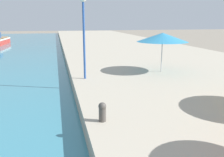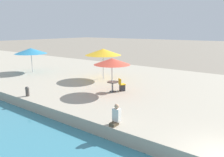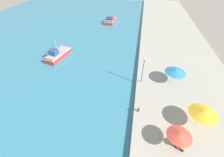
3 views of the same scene
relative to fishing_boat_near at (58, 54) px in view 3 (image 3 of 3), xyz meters
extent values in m
cube|color=teal|center=(-11.23, 12.61, -0.82)|extent=(56.00, 90.00, 0.04)
cube|color=#B2A893|center=(24.77, 12.61, -0.50)|extent=(16.00, 90.00, 0.68)
cube|color=red|center=(0.02, 0.10, -0.22)|extent=(3.39, 6.51, 1.16)
cube|color=silver|center=(0.02, 0.10, 0.23)|extent=(3.45, 6.58, 0.25)
cube|color=#ADA89E|center=(0.02, 0.10, 0.41)|extent=(3.12, 5.99, 0.10)
cube|color=#334C7F|center=(-0.18, -0.96, 0.98)|extent=(1.82, 1.64, 1.05)
cylinder|color=#B7B2A8|center=(0.02, 0.10, 1.85)|extent=(0.12, 0.12, 2.79)
cube|color=red|center=(6.60, 24.26, -0.30)|extent=(3.23, 6.74, 1.00)
cube|color=silver|center=(6.60, 24.26, 0.07)|extent=(3.29, 6.81, 0.25)
cube|color=#99754C|center=(6.60, 24.26, 0.24)|extent=(2.97, 6.20, 0.10)
cube|color=#334C7F|center=(6.51, 23.11, 0.74)|extent=(2.03, 1.58, 0.90)
cylinder|color=#B7B2A8|center=(6.60, 24.26, 1.49)|extent=(0.12, 0.12, 2.39)
cylinder|color=#B7B7B7|center=(21.42, -15.82, 0.91)|extent=(0.06, 0.06, 2.14)
cone|color=#E04C38|center=(21.42, -15.82, 2.05)|extent=(2.53, 2.53, 0.44)
cylinder|color=#B7B7B7|center=(24.49, -12.58, 0.98)|extent=(0.06, 0.06, 2.28)
cone|color=yellow|center=(24.49, -12.58, 2.25)|extent=(3.21, 3.21, 0.56)
cylinder|color=#B7B7B7|center=(22.55, -4.65, 0.88)|extent=(0.06, 0.06, 2.07)
cone|color=teal|center=(22.55, -4.65, 2.05)|extent=(3.22, 3.22, 0.56)
cylinder|color=#333338|center=(21.55, -15.78, -0.14)|extent=(0.44, 0.44, 0.04)
cylinder|color=#333338|center=(21.55, -15.78, 0.19)|extent=(0.08, 0.08, 0.70)
cylinder|color=#4C4742|center=(21.55, -15.78, 0.56)|extent=(0.80, 0.80, 0.04)
cube|color=#2D2D33|center=(22.18, -16.18, 0.07)|extent=(0.47, 0.47, 0.45)
cube|color=gold|center=(22.18, -16.18, 0.32)|extent=(0.55, 0.55, 0.06)
cube|color=gold|center=(22.02, -16.08, 0.55)|extent=(0.27, 0.37, 0.40)
cylinder|color=#4C4742|center=(17.35, -11.81, 0.07)|extent=(0.24, 0.24, 0.45)
sphere|color=#4C4742|center=(17.35, -11.81, 0.36)|extent=(0.26, 0.26, 0.26)
cylinder|color=#28519E|center=(17.51, -5.52, 1.94)|extent=(0.12, 0.12, 4.20)
sphere|color=white|center=(17.51, -5.52, 4.22)|extent=(0.36, 0.36, 0.36)
camera|label=1|loc=(15.97, -19.43, 3.13)|focal=40.00mm
camera|label=2|loc=(9.46, -24.65, 4.19)|focal=35.00mm
camera|label=3|loc=(16.27, -24.98, 15.77)|focal=24.00mm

